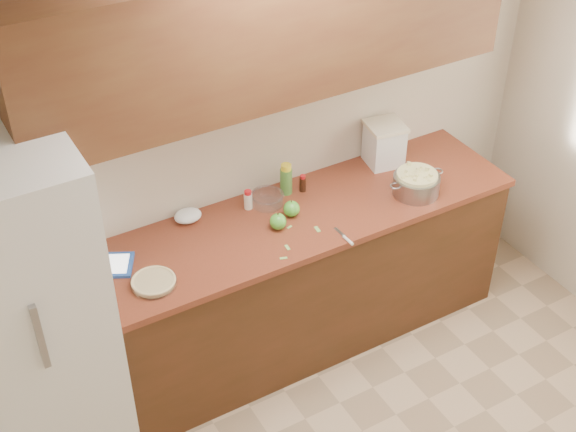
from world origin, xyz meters
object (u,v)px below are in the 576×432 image
flour_canister (384,143)px  pie (154,282)px  colander (416,184)px  tablet (108,265)px

flour_canister → pie: bearing=-168.1°
colander → flour_canister: flour_canister is taller
flour_canister → tablet: size_ratio=0.85×
flour_canister → tablet: 1.75m
pie → flour_canister: 1.64m
colander → tablet: size_ratio=1.15×
colander → flour_canister: size_ratio=1.36×
pie → colander: (1.58, -0.01, 0.04)m
colander → tablet: 1.74m
pie → flour_canister: size_ratio=0.86×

